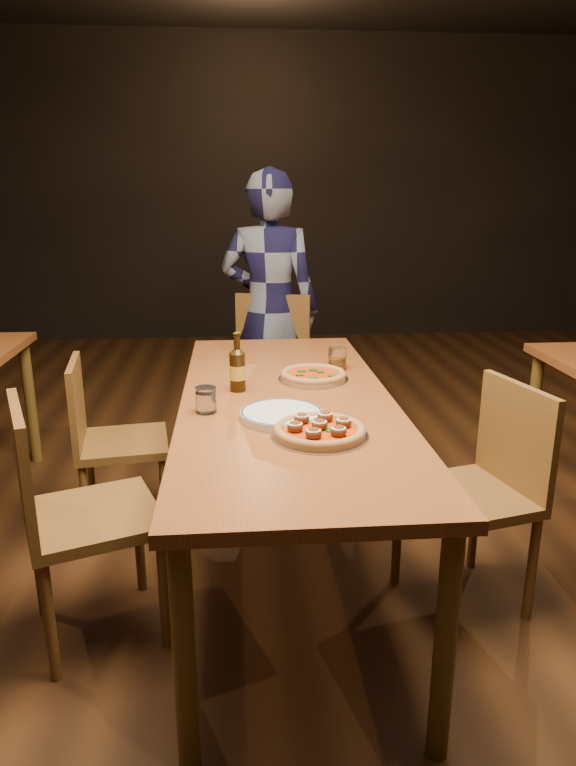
{
  "coord_description": "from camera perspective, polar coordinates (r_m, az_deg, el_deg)",
  "views": [
    {
      "loc": [
        -0.19,
        -2.31,
        1.5
      ],
      "look_at": [
        0.0,
        -0.05,
        0.82
      ],
      "focal_mm": 30.0,
      "sensor_mm": 36.0,
      "label": 1
    }
  ],
  "objects": [
    {
      "name": "plate_stack",
      "position": [
        2.2,
        -0.59,
        -2.87
      ],
      "size": [
        0.28,
        0.28,
        0.03
      ],
      "primitive_type": "cylinder",
      "color": "white",
      "rests_on": "table_main"
    },
    {
      "name": "chair_end",
      "position": [
        3.71,
        -2.04,
        0.7
      ],
      "size": [
        0.56,
        0.56,
        0.96
      ],
      "primitive_type": null,
      "rotation": [
        0.0,
        0.0,
        -0.28
      ],
      "color": "#574116",
      "rests_on": "ground"
    },
    {
      "name": "ground",
      "position": [
        2.76,
        -0.09,
        -16.21
      ],
      "size": [
        9.0,
        9.0,
        0.0
      ],
      "primitive_type": "plane",
      "color": "black"
    },
    {
      "name": "amber_glass",
      "position": [
        2.81,
        4.41,
        2.19
      ],
      "size": [
        0.08,
        0.08,
        0.1
      ],
      "primitive_type": "cylinder",
      "color": "#8B510F",
      "rests_on": "table_main"
    },
    {
      "name": "room_shell",
      "position": [
        2.35,
        -0.11,
        25.38
      ],
      "size": [
        9.0,
        9.0,
        9.0
      ],
      "color": "black",
      "rests_on": "ground"
    },
    {
      "name": "pizza_meatball",
      "position": [
        2.05,
        2.83,
        -4.2
      ],
      "size": [
        0.31,
        0.31,
        0.06
      ],
      "rotation": [
        0.0,
        0.0,
        -0.1
      ],
      "color": "#B7B7BF",
      "rests_on": "table_main"
    },
    {
      "name": "chair_main_sw",
      "position": [
        2.99,
        -14.5,
        -5.07
      ],
      "size": [
        0.44,
        0.44,
        0.84
      ],
      "primitive_type": null,
      "rotation": [
        0.0,
        0.0,
        1.71
      ],
      "color": "#574116",
      "rests_on": "ground"
    },
    {
      "name": "chair_main_e",
      "position": [
        2.45,
        15.62,
        -9.55
      ],
      "size": [
        0.5,
        0.5,
        0.88
      ],
      "primitive_type": null,
      "rotation": [
        0.0,
        0.0,
        -1.33
      ],
      "color": "#574116",
      "rests_on": "ground"
    },
    {
      "name": "table_main",
      "position": [
        2.46,
        -0.1,
        -2.83
      ],
      "size": [
        0.8,
        2.0,
        0.75
      ],
      "color": "brown",
      "rests_on": "ground"
    },
    {
      "name": "water_glass",
      "position": [
        2.28,
        -7.33,
        -1.49
      ],
      "size": [
        0.07,
        0.07,
        0.09
      ],
      "primitive_type": "cylinder",
      "color": "white",
      "rests_on": "table_main"
    },
    {
      "name": "chair_main_nw",
      "position": [
        2.3,
        -16.99,
        -11.16
      ],
      "size": [
        0.55,
        0.55,
        0.91
      ],
      "primitive_type": null,
      "rotation": [
        0.0,
        0.0,
        1.93
      ],
      "color": "#574116",
      "rests_on": "ground"
    },
    {
      "name": "diner",
      "position": [
        3.87,
        -1.65,
        6.51
      ],
      "size": [
        0.68,
        0.54,
        1.64
      ],
      "primitive_type": "imported",
      "rotation": [
        0.0,
        0.0,
        2.86
      ],
      "color": "black",
      "rests_on": "ground"
    },
    {
      "name": "beer_bottle",
      "position": [
        2.5,
        -4.52,
        1.1
      ],
      "size": [
        0.06,
        0.06,
        0.23
      ],
      "rotation": [
        0.0,
        0.0,
        0.12
      ],
      "color": "black",
      "rests_on": "table_main"
    },
    {
      "name": "pizza_margherita",
      "position": [
        2.66,
        2.26,
        0.69
      ],
      "size": [
        0.29,
        0.29,
        0.04
      ],
      "rotation": [
        0.0,
        0.0,
        0.41
      ],
      "color": "#B7B7BF",
      "rests_on": "table_main"
    }
  ]
}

